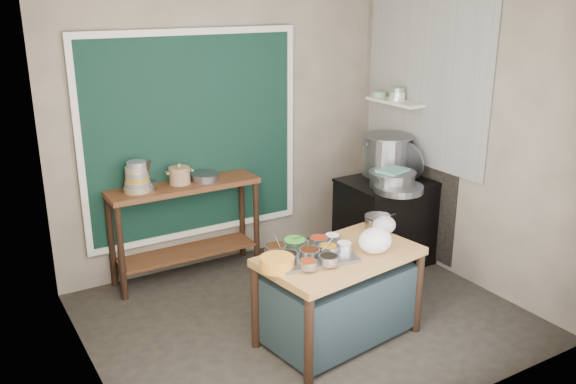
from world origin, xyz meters
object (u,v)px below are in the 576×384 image
condiment_tray (312,256)px  utensil_cup (149,186)px  stove_block (387,222)px  back_counter (186,231)px  saucepan (377,222)px  yellow_basin (277,263)px  prep_table (339,297)px  stock_pot (387,155)px  ceramic_crock (180,176)px  steamer (392,179)px

condiment_tray → utensil_cup: (-0.71, 1.64, 0.23)m
stove_block → condiment_tray: 1.82m
back_counter → utensil_cup: utensil_cup is taller
saucepan → condiment_tray: bearing=-176.7°
yellow_basin → saucepan: size_ratio=1.13×
prep_table → stove_block: stove_block is taller
stock_pot → yellow_basin: bearing=-149.7°
utensil_cup → stock_pot: size_ratio=0.27×
condiment_tray → utensil_cup: utensil_cup is taller
stove_block → stock_pot: (0.10, 0.18, 0.66)m
saucepan → ceramic_crock: size_ratio=1.05×
condiment_tray → stock_pot: stock_pot is taller
back_counter → stock_pot: stock_pot is taller
condiment_tray → saucepan: saucepan is taller
back_counter → prep_table: bearing=-70.6°
prep_table → steamer: bearing=26.3°
ceramic_crock → stock_pot: (2.03, -0.58, 0.07)m
back_counter → yellow_basin: back_counter is taller
prep_table → yellow_basin: 0.70m
prep_table → condiment_tray: (-0.23, 0.05, 0.39)m
back_counter → stove_block: size_ratio=1.61×
stove_block → ceramic_crock: (-1.92, 0.76, 0.60)m
prep_table → utensil_cup: utensil_cup is taller
saucepan → prep_table: bearing=-167.2°
back_counter → ceramic_crock: size_ratio=6.84×
stove_block → stock_pot: stock_pot is taller
stove_block → utensil_cup: utensil_cup is taller
stove_block → ceramic_crock: bearing=158.6°
utensil_cup → steamer: (2.12, -0.89, -0.04)m
back_counter → stove_block: (1.90, -0.73, -0.05)m
yellow_basin → utensil_cup: (-0.38, 1.68, 0.19)m
prep_table → stock_pot: bearing=31.6°
back_counter → yellow_basin: bearing=-88.6°
utensil_cup → stove_block: bearing=-17.7°
saucepan → utensil_cup: utensil_cup is taller
condiment_tray → yellow_basin: yellow_basin is taller
yellow_basin → stock_pot: stock_pot is taller
utensil_cup → ceramic_crock: 0.32m
prep_table → stove_block: (1.30, 0.97, 0.05)m
condiment_tray → saucepan: size_ratio=2.76×
steamer → stove_block: bearing=56.3°
prep_table → yellow_basin: (-0.56, 0.01, 0.42)m
back_counter → utensil_cup: size_ratio=10.01×
stove_block → utensil_cup: 2.42m
back_counter → saucepan: bearing=-51.2°
back_counter → steamer: bearing=-26.9°
condiment_tray → steamer: steamer is taller
yellow_basin → ceramic_crock: (-0.07, 1.72, 0.22)m
prep_table → yellow_basin: size_ratio=4.95×
ceramic_crock → condiment_tray: bearing=-76.7°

